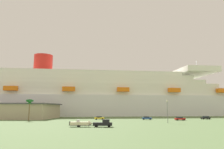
{
  "coord_description": "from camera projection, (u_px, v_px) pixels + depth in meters",
  "views": [
    {
      "loc": [
        0.33,
        -88.81,
        5.49
      ],
      "look_at": [
        3.42,
        26.36,
        23.45
      ],
      "focal_mm": 34.64,
      "sensor_mm": 36.0,
      "label": 1
    }
  ],
  "objects": [
    {
      "name": "ground_plane",
      "position": [
        105.0,
        118.0,
        116.49
      ],
      "size": [
        600.0,
        600.0,
        0.0
      ],
      "primitive_type": "plane",
      "color": "#567042"
    },
    {
      "name": "cruise_ship",
      "position": [
        103.0,
        98.0,
        159.57
      ],
      "size": [
        301.71,
        64.49,
        52.59
      ],
      "color": "white",
      "rests_on": "ground_plane"
    },
    {
      "name": "terminal_building",
      "position": [
        7.0,
        111.0,
        116.34
      ],
      "size": [
        54.55,
        33.11,
        7.97
      ],
      "color": "#B7A88C",
      "rests_on": "ground_plane"
    },
    {
      "name": "pickup_truck",
      "position": [
        104.0,
        123.0,
        63.56
      ],
      "size": [
        5.73,
        2.59,
        2.2
      ],
      "color": "black",
      "rests_on": "ground_plane"
    },
    {
      "name": "small_boat_on_trailer",
      "position": [
        82.0,
        124.0,
        63.82
      ],
      "size": [
        7.81,
        2.36,
        2.15
      ],
      "color": "#595960",
      "rests_on": "ground_plane"
    },
    {
      "name": "palm_tree",
      "position": [
        30.0,
        103.0,
        96.16
      ],
      "size": [
        3.42,
        3.31,
        9.43
      ],
      "color": "brown",
      "rests_on": "ground_plane"
    },
    {
      "name": "street_lamp",
      "position": [
        167.0,
        108.0,
        80.89
      ],
      "size": [
        0.56,
        0.56,
        8.41
      ],
      "color": "slate",
      "rests_on": "ground_plane"
    },
    {
      "name": "parked_car_black_coupe",
      "position": [
        206.0,
        118.0,
        107.12
      ],
      "size": [
        4.65,
        2.51,
        1.58
      ],
      "color": "black",
      "rests_on": "ground_plane"
    },
    {
      "name": "parked_car_yellow_taxi",
      "position": [
        99.0,
        118.0,
        104.4
      ],
      "size": [
        4.86,
        2.82,
        1.58
      ],
      "color": "yellow",
      "rests_on": "ground_plane"
    },
    {
      "name": "parked_car_blue_suv",
      "position": [
        147.0,
        118.0,
        103.39
      ],
      "size": [
        4.88,
        2.72,
        1.58
      ],
      "color": "#264C99",
      "rests_on": "ground_plane"
    },
    {
      "name": "parked_car_red_hatchback",
      "position": [
        180.0,
        119.0,
        97.6
      ],
      "size": [
        4.76,
        2.31,
        1.58
      ],
      "color": "red",
      "rests_on": "ground_plane"
    }
  ]
}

